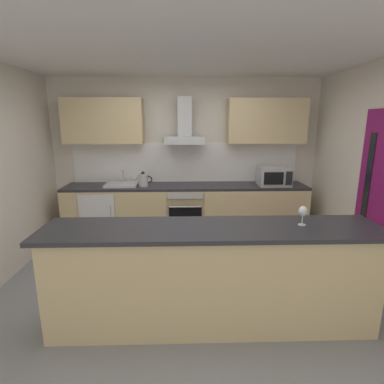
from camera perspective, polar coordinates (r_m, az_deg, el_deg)
ground at (r=3.69m, az=-0.81°, el=-18.09°), size 5.41×4.86×0.02m
ceiling at (r=3.23m, az=-0.98°, el=25.79°), size 5.41×4.86×0.02m
wall_back at (r=5.18m, az=-1.22°, el=6.51°), size 5.41×0.12×2.60m
backsplash_tile at (r=5.11m, az=-1.21°, el=5.64°), size 3.75×0.02×0.66m
counter_back at (r=4.98m, az=-1.13°, el=-3.77°), size 3.88×0.60×0.90m
counter_island at (r=2.91m, az=3.76°, el=-15.78°), size 3.06×0.64×0.99m
upper_cabinets at (r=4.91m, az=-1.23°, el=13.28°), size 3.83×0.32×0.70m
side_door at (r=4.03m, az=32.07°, el=-1.46°), size 0.08×0.85×2.05m
oven at (r=4.95m, az=-1.30°, el=-3.75°), size 0.60×0.62×0.80m
refrigerator at (r=5.13m, az=-16.70°, el=-4.11°), size 0.58×0.60×0.85m
microwave at (r=5.00m, az=15.28°, el=2.91°), size 0.50×0.38×0.30m
sink at (r=4.94m, az=-13.16°, el=1.48°), size 0.50×0.40×0.26m
kettle at (r=4.83m, az=-9.22°, el=2.31°), size 0.29×0.15×0.24m
range_hood at (r=4.86m, az=-1.40°, el=11.83°), size 0.62×0.45×0.72m
wine_glass at (r=2.89m, az=20.28°, el=-3.58°), size 0.08×0.08×0.18m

